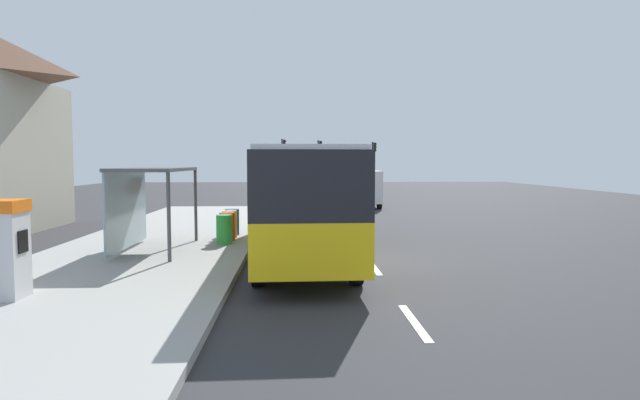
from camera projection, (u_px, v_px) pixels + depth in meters
The scene contains 22 objects.
ground_plane at pixel (330, 214), 29.37m from camera, with size 56.00×92.00×0.04m, color #2D2D30.
sidewalk_platform at pixel (155, 248), 17.12m from camera, with size 6.20×30.00×0.18m, color #999993.
lane_stripe_seg_0 at pixel (414, 322), 9.45m from camera, with size 0.16×2.20×0.01m, color silver.
lane_stripe_seg_1 at pixel (374, 267), 14.43m from camera, with size 0.16×2.20×0.01m, color silver.
lane_stripe_seg_2 at pixel (354, 240), 19.42m from camera, with size 0.16×2.20×0.01m, color silver.
lane_stripe_seg_3 at pixel (342, 224), 24.40m from camera, with size 0.16×2.20×0.01m, color silver.
lane_stripe_seg_4 at pixel (334, 213), 29.38m from camera, with size 0.16×2.20×0.01m, color silver.
lane_stripe_seg_5 at pixel (329, 206), 34.36m from camera, with size 0.16×2.20×0.01m, color silver.
lane_stripe_seg_6 at pixel (325, 200), 39.35m from camera, with size 0.16×2.20×0.01m, color silver.
lane_stripe_seg_7 at pixel (321, 196), 44.33m from camera, with size 0.16×2.20×0.01m, color silver.
bus at pixel (301, 196), 15.89m from camera, with size 2.81×11.07×3.21m.
white_van at pixel (359, 186), 34.02m from camera, with size 2.23×5.29×2.30m.
sedan_near at pixel (340, 183), 50.89m from camera, with size 1.89×4.42×1.52m.
ticket_machine at pixel (7, 248), 10.38m from camera, with size 0.66×0.76×1.94m.
recycling_bin_green at pixel (224, 229), 17.36m from camera, with size 0.52×0.52×0.95m, color green.
recycling_bin_red at pixel (227, 227), 18.06m from camera, with size 0.52×0.52×0.95m, color red.
recycling_bin_yellow at pixel (230, 224), 18.75m from camera, with size 0.52×0.52×0.95m, color yellow.
recycling_bin_blue at pixel (232, 222), 19.45m from camera, with size 0.52×0.52×0.95m, color blue.
traffic_light_near_side at pixel (373, 158), 50.53m from camera, with size 0.49×0.28×4.76m.
traffic_light_far_side at pixel (283, 157), 50.93m from camera, with size 0.49×0.28×5.05m.
traffic_light_median at pixel (319, 157), 51.89m from camera, with size 0.49×0.28×4.97m.
bus_shelter at pixel (144, 187), 15.98m from camera, with size 1.80×4.00×2.50m.
Camera 1 is at (-1.84, -15.19, 2.86)m, focal length 29.85 mm.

